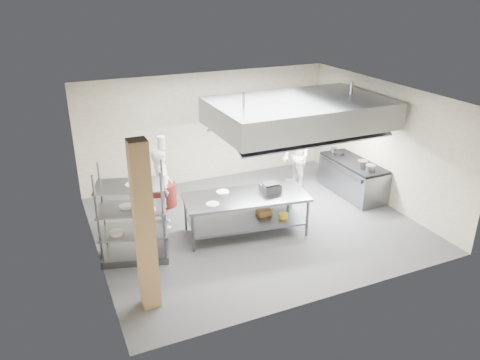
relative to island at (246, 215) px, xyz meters
name	(u,v)px	position (x,y,z in m)	size (l,w,h in m)	color
floor	(254,224)	(0.36, 0.30, -0.46)	(7.00, 7.00, 0.00)	#303032
ceiling	(256,96)	(0.36, 0.30, 2.54)	(7.00, 7.00, 0.00)	silver
wall_back	(208,127)	(0.36, 3.30, 1.04)	(7.00, 7.00, 0.00)	#A0977F
wall_left	(90,190)	(-3.14, 0.30, 1.04)	(6.00, 6.00, 0.00)	#A0977F
wall_right	(383,143)	(3.86, 0.30, 1.04)	(6.00, 6.00, 0.00)	#A0977F
column	(144,228)	(-2.54, -1.60, 1.04)	(0.30, 0.30, 3.00)	tan
exhaust_hood	(299,113)	(1.66, 0.70, 1.94)	(4.00, 2.50, 0.60)	gray
hood_strip_a	(264,131)	(0.76, 0.70, 1.62)	(1.60, 0.12, 0.04)	white
hood_strip_b	(331,122)	(2.56, 0.70, 1.62)	(1.60, 0.12, 0.04)	white
wall_shelf	(269,122)	(2.16, 3.14, 1.04)	(1.50, 0.28, 0.04)	gray
island	(246,215)	(0.00, 0.00, 0.00)	(2.68, 1.11, 0.91)	gray
island_worktop	(246,197)	(0.00, 0.00, 0.42)	(2.68, 1.11, 0.06)	gray
island_undershelf	(246,221)	(0.00, 0.00, -0.16)	(2.46, 1.00, 0.04)	slate
pass_rack	(133,214)	(-2.44, 0.00, 0.53)	(1.31, 0.77, 1.97)	slate
cooking_range	(352,179)	(3.44, 0.80, -0.04)	(0.80, 2.00, 0.84)	gray
range_top	(354,163)	(3.44, 0.80, 0.41)	(0.78, 1.96, 0.06)	black
chef_head	(163,188)	(-1.54, 1.09, 0.48)	(0.68, 0.45, 1.87)	silver
chef_line	(296,157)	(2.29, 1.80, 0.40)	(0.83, 0.65, 1.71)	white
chef_plating	(143,223)	(-2.29, -0.14, 0.35)	(0.95, 0.39, 1.62)	silver
griddle	(270,188)	(0.56, -0.06, 0.55)	(0.40, 0.31, 0.20)	slate
wicker_basket	(264,212)	(0.48, 0.06, -0.07)	(0.32, 0.22, 0.14)	olive
stockpot	(362,164)	(3.37, 0.38, 0.53)	(0.26, 0.26, 0.18)	gray
plate_stack	(134,230)	(-2.44, 0.00, 0.17)	(0.28, 0.28, 0.05)	white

